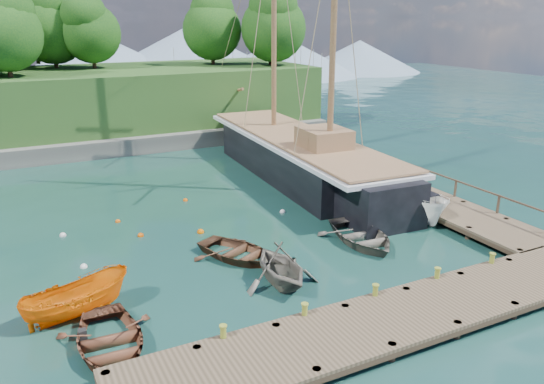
{
  "coord_description": "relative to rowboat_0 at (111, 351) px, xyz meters",
  "views": [
    {
      "loc": [
        -9.19,
        -18.86,
        10.35
      ],
      "look_at": [
        2.16,
        3.66,
        2.0
      ],
      "focal_mm": 35.0,
      "sensor_mm": 36.0,
      "label": 1
    }
  ],
  "objects": [
    {
      "name": "ground",
      "position": [
        7.26,
        3.33,
        0.0
      ],
      "size": [
        160.0,
        160.0,
        0.0
      ],
      "primitive_type": "plane",
      "color": "#123627",
      "rests_on": "ground"
    },
    {
      "name": "rowboat_2",
      "position": [
        6.49,
        4.58,
        0.0
      ],
      "size": [
        4.46,
        4.98,
        0.85
      ],
      "primitive_type": "imported",
      "rotation": [
        0.0,
        0.0,
        0.47
      ],
      "color": "#4F311F",
      "rests_on": "ground"
    },
    {
      "name": "mooring_buoy_3",
      "position": [
        11.03,
        8.89,
        0.0
      ],
      "size": [
        0.31,
        0.31,
        0.31
      ],
      "primitive_type": "sphere",
      "color": "white",
      "rests_on": "ground"
    },
    {
      "name": "mooring_buoy_1",
      "position": [
        3.16,
        9.08,
        0.0
      ],
      "size": [
        0.31,
        0.31,
        0.31
      ],
      "primitive_type": "sphere",
      "color": "#D54E03",
      "rests_on": "ground"
    },
    {
      "name": "cabin_boat_white",
      "position": [
        17.26,
        4.84,
        0.0
      ],
      "size": [
        3.11,
        5.25,
        1.91
      ],
      "primitive_type": "imported",
      "rotation": [
        0.0,
        0.0,
        -0.27
      ],
      "color": "white",
      "rests_on": "ground"
    },
    {
      "name": "distant_ridge",
      "position": [
        11.56,
        73.33,
        4.35
      ],
      "size": [
        117.0,
        40.0,
        10.0
      ],
      "color": "#728CA5",
      "rests_on": "ground"
    },
    {
      "name": "rowboat_1",
      "position": [
        7.07,
        1.56,
        0.0
      ],
      "size": [
        3.2,
        3.69,
        1.9
      ],
      "primitive_type": "imported",
      "rotation": [
        0.0,
        0.0,
        -0.02
      ],
      "color": "slate",
      "rests_on": "ground"
    },
    {
      "name": "dock_near",
      "position": [
        9.26,
        -3.17,
        0.43
      ],
      "size": [
        20.0,
        3.2,
        1.1
      ],
      "color": "#493B2A",
      "rests_on": "ground"
    },
    {
      "name": "mooring_buoy_2",
      "position": [
        5.97,
        8.16,
        0.0
      ],
      "size": [
        0.36,
        0.36,
        0.36
      ],
      "primitive_type": "sphere",
      "color": "#DF6000",
      "rests_on": "ground"
    },
    {
      "name": "mooring_buoy_4",
      "position": [
        2.53,
        11.53,
        0.0
      ],
      "size": [
        0.27,
        0.27,
        0.27
      ],
      "primitive_type": "sphere",
      "color": "#D7580A",
      "rests_on": "ground"
    },
    {
      "name": "dock_east",
      "position": [
        18.76,
        10.33,
        0.43
      ],
      "size": [
        3.2,
        24.0,
        1.1
      ],
      "color": "#493B2A",
      "rests_on": "ground"
    },
    {
      "name": "mooring_buoy_0",
      "position": [
        0.12,
        6.74,
        0.0
      ],
      "size": [
        0.32,
        0.32,
        0.32
      ],
      "primitive_type": "sphere",
      "color": "white",
      "rests_on": "ground"
    },
    {
      "name": "rowboat_0",
      "position": [
        0.0,
        0.0,
        0.0
      ],
      "size": [
        3.4,
        4.62,
        0.93
      ],
      "primitive_type": "imported",
      "rotation": [
        0.0,
        0.0,
        -0.05
      ],
      "color": "brown",
      "rests_on": "ground"
    },
    {
      "name": "schooner",
      "position": [
        15.34,
        14.72,
        1.18
      ],
      "size": [
        6.46,
        28.81,
        21.33
      ],
      "rotation": [
        0.0,
        0.0,
        -0.06
      ],
      "color": "black",
      "rests_on": "ground"
    },
    {
      "name": "motorboat_orange",
      "position": [
        -0.62,
        2.72,
        0.0
      ],
      "size": [
        4.25,
        2.44,
        1.54
      ],
      "primitive_type": "imported",
      "rotation": [
        0.0,
        0.0,
        1.82
      ],
      "color": "orange",
      "rests_on": "ground"
    },
    {
      "name": "bollard_4",
      "position": [
        15.26,
        -1.77,
        0.0
      ],
      "size": [
        0.26,
        0.26,
        0.45
      ],
      "primitive_type": "cylinder",
      "color": "olive",
      "rests_on": "ground"
    },
    {
      "name": "bollard_2",
      "position": [
        9.26,
        -1.77,
        0.0
      ],
      "size": [
        0.26,
        0.26,
        0.45
      ],
      "primitive_type": "cylinder",
      "color": "olive",
      "rests_on": "ground"
    },
    {
      "name": "mooring_buoy_5",
      "position": [
        6.8,
        13.22,
        0.0
      ],
      "size": [
        0.28,
        0.28,
        0.28
      ],
      "primitive_type": "sphere",
      "color": "#DD5505",
      "rests_on": "ground"
    },
    {
      "name": "bollard_3",
      "position": [
        12.26,
        -1.77,
        0.0
      ],
      "size": [
        0.26,
        0.26,
        0.45
      ],
      "primitive_type": "cylinder",
      "color": "olive",
      "rests_on": "ground"
    },
    {
      "name": "bollard_0",
      "position": [
        3.26,
        -1.77,
        0.0
      ],
      "size": [
        0.26,
        0.26,
        0.45
      ],
      "primitive_type": "cylinder",
      "color": "olive",
      "rests_on": "ground"
    },
    {
      "name": "rowboat_3",
      "position": [
        12.49,
        3.51,
        0.0
      ],
      "size": [
        3.64,
        4.83,
        0.95
      ],
      "primitive_type": "imported",
      "rotation": [
        0.0,
        0.0,
        -0.09
      ],
      "color": "#615A51",
      "rests_on": "ground"
    },
    {
      "name": "mooring_buoy_6",
      "position": [
        -0.29,
        10.83,
        0.0
      ],
      "size": [
        0.33,
        0.33,
        0.33
      ],
      "primitive_type": "sphere",
      "color": "silver",
      "rests_on": "ground"
    },
    {
      "name": "bollard_1",
      "position": [
        6.26,
        -1.77,
        0.0
      ],
      "size": [
        0.26,
        0.26,
        0.45
      ],
      "primitive_type": "cylinder",
      "color": "olive",
      "rests_on": "ground"
    }
  ]
}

